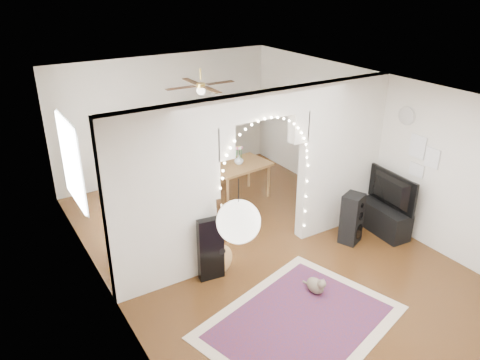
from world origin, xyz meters
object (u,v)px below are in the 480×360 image
acoustic_guitar (219,248)px  dining_table (239,168)px  bookcase (200,147)px  dining_chair_right (201,206)px  floor_speaker (352,219)px  media_console (383,219)px  dining_chair_left (200,211)px

acoustic_guitar → dining_table: bearing=62.9°
bookcase → dining_chair_right: bearing=-120.2°
floor_speaker → acoustic_guitar: bearing=149.8°
floor_speaker → dining_chair_right: floor_speaker is taller
media_console → dining_table: dining_table is taller
dining_table → dining_chair_left: 1.33m
dining_table → dining_chair_left: bearing=-162.5°
acoustic_guitar → dining_chair_right: size_ratio=1.94×
dining_chair_left → bookcase: bearing=42.2°
acoustic_guitar → bookcase: (1.47, 3.49, 0.24)m
media_console → dining_table: (-1.48, 2.50, 0.43)m
acoustic_guitar → floor_speaker: size_ratio=1.23×
bookcase → dining_chair_right: (-0.89, -1.76, -0.46)m
floor_speaker → bookcase: (-0.92, 3.83, 0.27)m
media_console → dining_chair_left: size_ratio=1.78×
floor_speaker → media_console: size_ratio=0.89×
floor_speaker → bookcase: bearing=81.4°
floor_speaker → dining_chair_left: size_ratio=1.59×
dining_chair_left → acoustic_guitar: bearing=-127.1°
floor_speaker → dining_chair_right: (-1.81, 2.07, -0.19)m
acoustic_guitar → dining_chair_left: size_ratio=1.96×
media_console → bookcase: bearing=117.3°
acoustic_guitar → dining_table: (1.64, 2.10, 0.20)m
acoustic_guitar → dining_table: size_ratio=0.86×
floor_speaker → media_console: 0.76m
media_console → dining_table: size_ratio=0.78×
floor_speaker → dining_table: 2.57m
floor_speaker → dining_chair_right: 2.76m
dining_table → dining_chair_right: 1.20m
acoustic_guitar → dining_table: acoustic_guitar is taller
dining_chair_right → dining_chair_left: bearing=-126.0°
dining_chair_left → media_console: bearing=-57.3°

